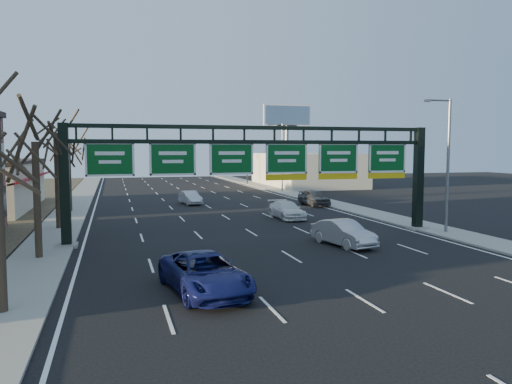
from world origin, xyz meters
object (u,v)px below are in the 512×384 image
object	(u,v)px
car_blue_suv	(205,273)
car_white_wagon	(287,210)
sign_gantry	(262,166)
car_silver_sedan	(343,233)

from	to	relation	value
car_blue_suv	car_white_wagon	bearing A→B (deg)	53.38
car_blue_suv	car_white_wagon	world-z (taller)	car_blue_suv
car_blue_suv	car_white_wagon	size ratio (longest dim) A/B	1.17
sign_gantry	car_silver_sedan	world-z (taller)	sign_gantry
sign_gantry	car_white_wagon	xyz separation A→B (m)	(4.49, 7.80, -3.93)
car_silver_sedan	car_white_wagon	distance (m)	11.83
sign_gantry	car_blue_suv	world-z (taller)	sign_gantry
sign_gantry	car_white_wagon	distance (m)	9.82
car_blue_suv	car_silver_sedan	bearing A→B (deg)	28.93
car_white_wagon	sign_gantry	bearing A→B (deg)	-121.66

